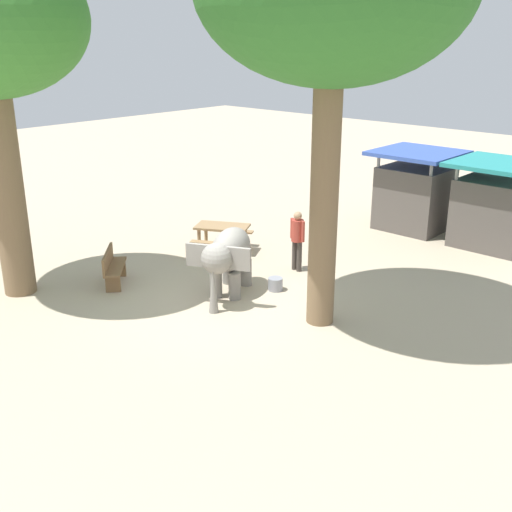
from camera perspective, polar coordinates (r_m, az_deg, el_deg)
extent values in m
plane|color=#BAA88C|center=(14.61, -2.92, -4.52)|extent=(60.00, 60.00, 0.00)
cylinder|color=gray|center=(14.81, -1.96, -2.74)|extent=(0.29, 0.29, 0.67)
cylinder|color=gray|center=(14.95, -3.67, -2.55)|extent=(0.29, 0.29, 0.67)
cylinder|color=gray|center=(15.63, -0.93, -1.49)|extent=(0.29, 0.29, 0.67)
cylinder|color=gray|center=(15.77, -2.56, -1.32)|extent=(0.29, 0.29, 0.67)
ellipsoid|color=gray|center=(15.03, -2.31, 0.62)|extent=(1.52, 1.89, 1.01)
sphere|color=gray|center=(14.06, -3.62, -0.23)|extent=(0.72, 0.72, 0.72)
cone|color=gray|center=(14.06, -3.92, -3.04)|extent=(0.22, 0.22, 1.13)
cube|color=gray|center=(14.02, -1.64, -0.27)|extent=(0.56, 0.34, 0.54)
cube|color=gray|center=(14.31, -5.28, 0.09)|extent=(0.56, 0.34, 0.54)
cylinder|color=#3F3833|center=(16.54, 3.97, -0.05)|extent=(0.14, 0.14, 0.82)
cylinder|color=#3F3833|center=(16.67, 3.54, 0.11)|extent=(0.14, 0.14, 0.82)
cylinder|color=#B23F33|center=(16.38, 3.81, 2.34)|extent=(0.32, 0.32, 0.58)
sphere|color=tan|center=(16.27, 3.84, 3.68)|extent=(0.22, 0.22, 0.22)
cylinder|color=#B23F33|center=(16.24, 4.32, 2.22)|extent=(0.09, 0.09, 0.55)
cylinder|color=#B23F33|center=(16.52, 3.31, 2.56)|extent=(0.09, 0.09, 0.55)
cylinder|color=brown|center=(15.66, -21.72, 5.41)|extent=(0.75, 0.75, 4.99)
cylinder|color=brown|center=(12.97, 6.23, 4.95)|extent=(0.59, 0.59, 5.42)
cube|color=brown|center=(16.05, -12.73, -0.99)|extent=(1.29, 1.25, 0.06)
cube|color=brown|center=(16.00, -13.39, -0.23)|extent=(1.06, 1.01, 0.40)
cube|color=brown|center=(16.62, -12.42, -1.13)|extent=(0.31, 0.32, 0.42)
cube|color=brown|center=(15.65, -12.92, -2.49)|extent=(0.31, 0.32, 0.42)
cube|color=#9E7A51|center=(17.94, -3.10, 2.70)|extent=(1.70, 1.43, 0.06)
cylinder|color=#9E7A51|center=(18.20, -0.98, 1.69)|extent=(0.10, 0.10, 0.72)
cylinder|color=#9E7A51|center=(17.61, -1.50, 1.06)|extent=(0.10, 0.10, 0.72)
cylinder|color=#9E7A51|center=(18.52, -4.59, 1.95)|extent=(0.10, 0.10, 0.72)
cylinder|color=#9E7A51|center=(17.94, -5.21, 1.34)|extent=(0.10, 0.10, 0.72)
cube|color=#9E7A51|center=(18.60, -2.55, 2.33)|extent=(1.43, 0.94, 0.05)
cube|color=#9E7A51|center=(17.47, -3.66, 1.15)|extent=(1.43, 0.94, 0.05)
cube|color=#59514C|center=(20.63, 14.23, 5.11)|extent=(2.00, 1.80, 2.00)
cube|color=#3856B2|center=(20.33, 14.58, 9.09)|extent=(2.50, 2.50, 0.12)
cylinder|color=gray|center=(20.91, 17.51, 5.55)|extent=(0.10, 0.10, 2.40)
cylinder|color=gray|center=(19.49, 15.44, 4.77)|extent=(0.10, 0.10, 2.40)
cylinder|color=gray|center=(21.70, 13.23, 6.44)|extent=(0.10, 0.10, 2.40)
cylinder|color=gray|center=(20.33, 10.95, 5.73)|extent=(0.10, 0.10, 2.40)
cube|color=#59514C|center=(19.60, 20.89, 3.65)|extent=(2.00, 1.80, 2.00)
cube|color=teal|center=(19.28, 21.41, 7.81)|extent=(2.50, 2.50, 0.12)
cylinder|color=gray|center=(20.60, 19.51, 5.13)|extent=(0.10, 0.10, 2.40)
cylinder|color=gray|center=(19.16, 17.56, 4.30)|extent=(0.10, 0.10, 2.40)
cylinder|color=gray|center=(15.38, 1.78, -2.57)|extent=(0.36, 0.36, 0.32)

